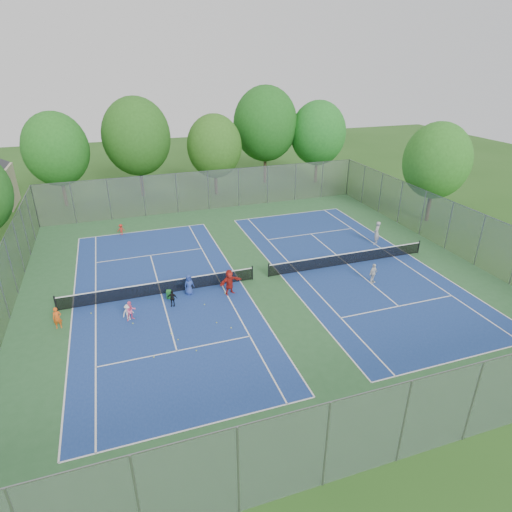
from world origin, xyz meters
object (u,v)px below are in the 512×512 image
at_px(net_right, 348,259).
at_px(instructor, 377,233).
at_px(ball_hopper, 169,294).
at_px(net_left, 160,288).
at_px(ball_crate, 179,285).

relative_size(net_right, instructor, 6.42).
bearing_deg(ball_hopper, net_right, 2.95).
bearing_deg(net_left, ball_hopper, -58.02).
relative_size(ball_hopper, instructor, 0.28).
bearing_deg(net_right, instructor, 32.44).
bearing_deg(instructor, net_right, -9.42).
height_order(ball_crate, instructor, instructor).
height_order(net_left, net_right, same).
height_order(net_right, ball_hopper, net_right).
relative_size(net_left, ball_crate, 36.58).
distance_m(ball_crate, instructor, 17.00).
xyz_separation_m(net_right, instructor, (4.15, 2.64, 0.55)).
xyz_separation_m(net_left, ball_crate, (1.30, 0.58, -0.30)).
bearing_deg(ball_crate, net_left, -155.99).
bearing_deg(net_right, ball_hopper, -177.05).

